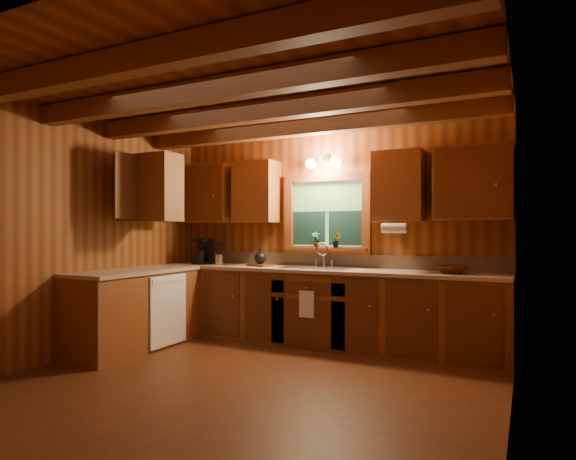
% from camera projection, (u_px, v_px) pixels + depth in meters
% --- Properties ---
extents(room, '(4.20, 4.20, 4.20)m').
position_uv_depth(room, '(248.00, 236.00, 4.24)').
color(room, '#4A2512').
rests_on(room, ground).
extents(ceiling_beams, '(4.20, 2.54, 0.18)m').
position_uv_depth(ceiling_beams, '(248.00, 101.00, 4.24)').
color(ceiling_beams, brown).
rests_on(ceiling_beams, room).
extents(base_cabinets, '(4.20, 2.22, 0.86)m').
position_uv_depth(base_cabinets, '(269.00, 309.00, 5.61)').
color(base_cabinets, brown).
rests_on(base_cabinets, ground).
extents(countertop, '(4.20, 2.24, 0.04)m').
position_uv_depth(countertop, '(270.00, 270.00, 5.61)').
color(countertop, tan).
rests_on(countertop, base_cabinets).
extents(backsplash, '(4.20, 0.02, 0.16)m').
position_uv_depth(backsplash, '(327.00, 260.00, 5.93)').
color(backsplash, tan).
rests_on(backsplash, room).
extents(dishwasher_panel, '(0.02, 0.60, 0.80)m').
position_uv_depth(dishwasher_panel, '(168.00, 310.00, 5.51)').
color(dishwasher_panel, white).
rests_on(dishwasher_panel, base_cabinets).
extents(upper_cabinets, '(4.19, 1.77, 0.78)m').
position_uv_depth(upper_cabinets, '(269.00, 189.00, 5.77)').
color(upper_cabinets, brown).
rests_on(upper_cabinets, room).
extents(window, '(1.12, 0.08, 1.00)m').
position_uv_depth(window, '(327.00, 216.00, 5.91)').
color(window, brown).
rests_on(window, room).
extents(window_sill, '(1.06, 0.14, 0.04)m').
position_uv_depth(window_sill, '(325.00, 249.00, 5.87)').
color(window_sill, brown).
rests_on(window_sill, room).
extents(wall_sconce, '(0.45, 0.21, 0.17)m').
position_uv_depth(wall_sconce, '(323.00, 163.00, 5.81)').
color(wall_sconce, black).
rests_on(wall_sconce, room).
extents(paper_towel_roll, '(0.27, 0.11, 0.11)m').
position_uv_depth(paper_towel_roll, '(394.00, 228.00, 5.20)').
color(paper_towel_roll, white).
rests_on(paper_towel_roll, upper_cabinets).
extents(dish_towel, '(0.18, 0.01, 0.30)m').
position_uv_depth(dish_towel, '(307.00, 304.00, 5.37)').
color(dish_towel, white).
rests_on(dish_towel, base_cabinets).
extents(sink, '(0.82, 0.48, 0.43)m').
position_uv_depth(sink, '(318.00, 272.00, 5.68)').
color(sink, silver).
rests_on(sink, countertop).
extents(coffee_maker, '(0.19, 0.24, 0.34)m').
position_uv_depth(coffee_maker, '(203.00, 251.00, 6.40)').
color(coffee_maker, black).
rests_on(coffee_maker, countertop).
extents(utensil_crock, '(0.11, 0.11, 0.30)m').
position_uv_depth(utensil_crock, '(219.00, 259.00, 6.24)').
color(utensil_crock, silver).
rests_on(utensil_crock, countertop).
extents(cutting_board, '(0.33, 0.26, 0.03)m').
position_uv_depth(cutting_board, '(260.00, 265.00, 6.02)').
color(cutting_board, '#4E2610').
rests_on(cutting_board, countertop).
extents(teakettle, '(0.15, 0.15, 0.19)m').
position_uv_depth(teakettle, '(260.00, 258.00, 6.02)').
color(teakettle, black).
rests_on(teakettle, cutting_board).
extents(wicker_basket, '(0.41, 0.41, 0.08)m').
position_uv_depth(wicker_basket, '(452.00, 269.00, 4.98)').
color(wicker_basket, '#48230C').
rests_on(wicker_basket, countertop).
extents(potted_plant_left, '(0.12, 0.10, 0.19)m').
position_uv_depth(potted_plant_left, '(316.00, 239.00, 5.93)').
color(potted_plant_left, '#4E2610').
rests_on(potted_plant_left, window_sill).
extents(potted_plant_right, '(0.11, 0.09, 0.18)m').
position_uv_depth(potted_plant_right, '(336.00, 240.00, 5.77)').
color(potted_plant_right, '#4E2610').
rests_on(potted_plant_right, window_sill).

